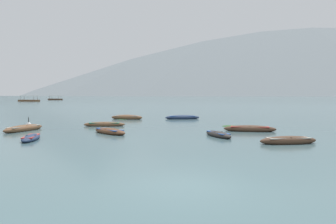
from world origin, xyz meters
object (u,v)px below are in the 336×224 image
object	(u,v)px
rowboat_6	(24,128)
mooring_buoy	(29,125)
rowboat_2	(218,134)
rowboat_3	(250,129)
rowboat_5	(182,117)
ferry_1	(55,99)
rowboat_1	(288,141)
ferry_0	(29,100)
rowboat_0	(104,124)
rowboat_7	(110,131)
rowboat_4	(31,138)
rowboat_8	(127,117)

from	to	relation	value
rowboat_6	mooring_buoy	world-z (taller)	mooring_buoy
rowboat_2	rowboat_3	size ratio (longest dim) A/B	0.81
rowboat_5	ferry_1	distance (m)	154.91
rowboat_1	ferry_0	xyz separation A→B (m)	(-72.01, 113.79, 0.28)
rowboat_0	rowboat_2	bearing A→B (deg)	-35.25
rowboat_6	rowboat_1	bearing A→B (deg)	-16.56
rowboat_3	rowboat_5	size ratio (longest dim) A/B	0.98
rowboat_3	rowboat_7	distance (m)	10.22
ferry_1	rowboat_3	bearing A→B (deg)	-62.65
rowboat_0	rowboat_1	distance (m)	15.81
rowboat_5	ferry_1	size ratio (longest dim) A/B	0.51
rowboat_3	ferry_1	distance (m)	168.06
rowboat_4	mooring_buoy	xyz separation A→B (m)	(-4.31, 8.27, -0.02)
rowboat_5	ferry_0	size ratio (longest dim) A/B	0.43
rowboat_2	ferry_1	distance (m)	169.79
rowboat_3	rowboat_7	world-z (taller)	rowboat_3
ferry_1	rowboat_2	bearing A→B (deg)	-63.94
rowboat_2	rowboat_0	bearing A→B (deg)	144.75
rowboat_4	rowboat_8	size ratio (longest dim) A/B	0.83
rowboat_5	ferry_0	world-z (taller)	ferry_0
rowboat_2	mooring_buoy	xyz separation A→B (m)	(-15.61, 5.90, -0.03)
rowboat_0	rowboat_6	distance (m)	6.49
ferry_0	rowboat_4	bearing A→B (deg)	-63.25
rowboat_2	rowboat_8	distance (m)	17.18
rowboat_2	rowboat_7	distance (m)	7.52
rowboat_4	ferry_0	bearing A→B (deg)	116.75
rowboat_0	rowboat_4	xyz separation A→B (m)	(-2.13, -8.86, -0.02)
rowboat_1	rowboat_2	bearing A→B (deg)	141.44
rowboat_0	rowboat_8	distance (m)	8.27
rowboat_6	rowboat_8	distance (m)	13.45
rowboat_2	rowboat_5	distance (m)	15.57
rowboat_0	rowboat_3	size ratio (longest dim) A/B	0.92
rowboat_2	ferry_1	size ratio (longest dim) A/B	0.41
rowboat_6	ferry_1	size ratio (longest dim) A/B	0.53
rowboat_0	rowboat_4	bearing A→B (deg)	-103.51
rowboat_6	ferry_1	bearing A→B (deg)	111.91
rowboat_7	rowboat_3	bearing A→B (deg)	11.49
rowboat_1	ferry_0	world-z (taller)	ferry_0
ferry_0	mooring_buoy	distance (m)	117.57
rowboat_4	rowboat_7	world-z (taller)	rowboat_7
rowboat_0	mooring_buoy	distance (m)	6.47
rowboat_0	rowboat_6	bearing A→B (deg)	-141.53
rowboat_1	rowboat_0	bearing A→B (deg)	143.79
rowboat_2	rowboat_7	size ratio (longest dim) A/B	0.98
rowboat_5	mooring_buoy	size ratio (longest dim) A/B	4.33
rowboat_0	rowboat_6	xyz separation A→B (m)	(-5.08, -4.04, 0.03)
rowboat_6	rowboat_7	bearing A→B (deg)	-10.29
rowboat_5	rowboat_7	world-z (taller)	rowboat_5
ferry_1	rowboat_4	bearing A→B (deg)	-67.77
rowboat_6	mooring_buoy	size ratio (longest dim) A/B	4.49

